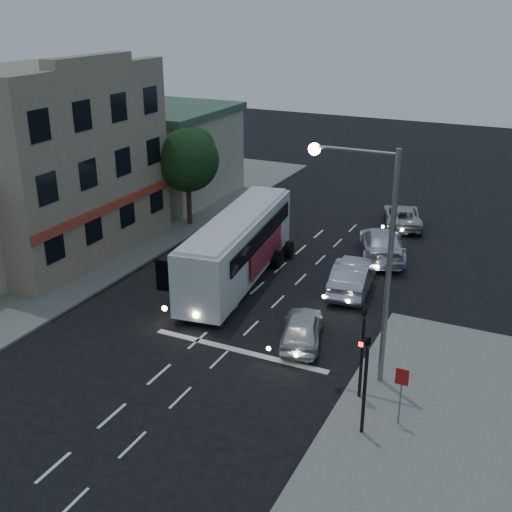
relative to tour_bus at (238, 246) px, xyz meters
The scene contains 15 objects.
ground 8.89m from the tour_bus, 80.91° to the right, with size 120.00×120.00×0.00m, color black.
sidewalk_far 11.79m from the tour_bus, behind, with size 12.00×50.00×0.12m, color slate.
road_markings 6.20m from the tour_bus, 63.22° to the right, with size 8.00×30.55×0.01m.
tour_bus is the anchor object (origin of this frame).
car_suv 7.37m from the tour_bus, 40.99° to the right, with size 1.64×4.07×1.39m, color silver.
car_sedan_a 6.08m from the tour_bus, 12.19° to the left, with size 1.74×5.00×1.65m, color #B2B1C2.
car_sedan_b 8.76m from the tour_bus, 46.84° to the left, with size 2.33×5.74×1.66m, color silver.
car_sedan_c 13.58m from the tour_bus, 65.03° to the left, with size 2.26×4.90×1.36m, color #B5B5B5.
traffic_signal_main 11.89m from the tour_bus, 40.98° to the right, with size 0.25×0.35×4.10m.
traffic_signal_side 13.76m from the tour_bus, 45.29° to the right, with size 0.18×0.15×4.10m.
regulatory_sign 13.84m from the tour_bus, 39.54° to the right, with size 0.45×0.12×2.20m.
streetlight 11.45m from the tour_bus, 36.17° to the right, with size 3.32×0.44×9.00m.
main_building 13.01m from the tour_bus, behind, with size 10.12×12.00×11.00m.
low_building_north 16.73m from the tour_bus, 136.70° to the left, with size 9.40×9.40×6.50m.
street_tree 9.75m from the tour_bus, 136.65° to the left, with size 4.00×4.00×6.20m.
Camera 1 is at (12.80, -18.93, 13.75)m, focal length 45.00 mm.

